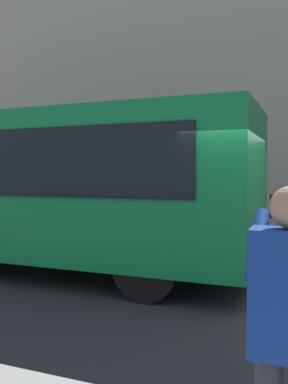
{
  "coord_description": "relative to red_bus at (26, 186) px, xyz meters",
  "views": [
    {
      "loc": [
        -0.51,
        6.5,
        1.91
      ],
      "look_at": [
        2.31,
        -0.43,
        1.59
      ],
      "focal_mm": 38.94,
      "sensor_mm": 36.0,
      "label": 1
    }
  ],
  "objects": [
    {
      "name": "ground_plane",
      "position": [
        -4.81,
        0.31,
        -1.68
      ],
      "size": [
        60.0,
        60.0,
        0.0
      ],
      "primitive_type": "plane",
      "color": "#232326"
    },
    {
      "name": "red_bus",
      "position": [
        0.0,
        0.0,
        0.0
      ],
      "size": [
        9.05,
        2.54,
        3.08
      ],
      "color": "#0F7238",
      "rests_on": "ground_plane"
    }
  ]
}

